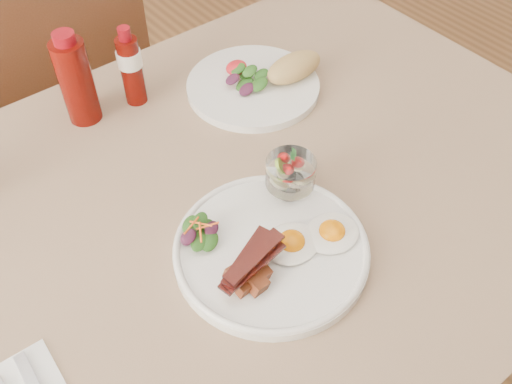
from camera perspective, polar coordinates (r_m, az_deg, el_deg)
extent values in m
cylinder|color=brown|center=(1.62, 5.83, 6.62)|extent=(0.06, 0.06, 0.71)
cube|color=brown|center=(0.89, -4.63, -3.03)|extent=(1.30, 0.85, 0.04)
cube|color=#A28363|center=(0.87, -4.71, -2.17)|extent=(1.33, 0.88, 0.00)
cylinder|color=brown|center=(1.60, -20.89, -4.91)|extent=(0.04, 0.04, 0.45)
cylinder|color=brown|center=(1.66, -9.89, 1.03)|extent=(0.04, 0.04, 0.45)
cylinder|color=brown|center=(1.91, -15.59, 7.20)|extent=(0.04, 0.04, 0.45)
cube|color=brown|center=(1.59, -20.02, 7.69)|extent=(0.42, 0.42, 0.03)
cube|color=brown|center=(1.29, -19.06, 11.29)|extent=(0.42, 0.03, 0.46)
cylinder|color=white|center=(0.82, 1.52, -5.82)|extent=(0.28, 0.28, 0.02)
ellipsoid|color=white|center=(0.83, 7.59, -4.08)|extent=(0.10, 0.09, 0.01)
ellipsoid|color=orange|center=(0.82, 7.62, -3.86)|extent=(0.04, 0.04, 0.02)
ellipsoid|color=white|center=(0.81, 3.58, -5.13)|extent=(0.10, 0.09, 0.01)
ellipsoid|color=orange|center=(0.81, 3.59, -4.91)|extent=(0.04, 0.04, 0.02)
cube|color=maroon|center=(0.77, -1.27, -8.03)|extent=(0.02, 0.02, 0.02)
cube|color=maroon|center=(0.77, 0.40, -8.16)|extent=(0.03, 0.03, 0.02)
cube|color=maroon|center=(0.76, -1.33, -9.51)|extent=(0.02, 0.02, 0.02)
cube|color=maroon|center=(0.78, 0.24, -6.97)|extent=(0.02, 0.02, 0.02)
cube|color=maroon|center=(0.76, 0.15, -9.21)|extent=(0.03, 0.03, 0.02)
cube|color=maroon|center=(0.77, -2.32, -8.23)|extent=(0.02, 0.02, 0.02)
cube|color=maroon|center=(0.76, -0.23, -7.20)|extent=(0.02, 0.02, 0.02)
cube|color=maroon|center=(0.76, -0.84, -7.95)|extent=(0.02, 0.02, 0.02)
cube|color=maroon|center=(0.77, 0.01, -6.63)|extent=(0.02, 0.02, 0.02)
cube|color=#4E160D|center=(0.76, -0.83, -7.28)|extent=(0.10, 0.04, 0.01)
cube|color=#4E160D|center=(0.75, -0.19, -7.28)|extent=(0.10, 0.03, 0.01)
cube|color=#4E160D|center=(0.75, -0.89, -6.49)|extent=(0.10, 0.06, 0.01)
cube|color=#4E160D|center=(0.75, -0.18, -6.46)|extent=(0.10, 0.04, 0.01)
ellipsoid|color=#184412|center=(0.82, -5.57, -4.69)|extent=(0.04, 0.03, 0.01)
ellipsoid|color=#184412|center=(0.83, -5.01, -3.65)|extent=(0.03, 0.02, 0.01)
ellipsoid|color=#3E132C|center=(0.82, -6.82, -4.50)|extent=(0.03, 0.02, 0.01)
ellipsoid|color=#184412|center=(0.81, -4.67, -4.93)|extent=(0.03, 0.02, 0.01)
ellipsoid|color=#184412|center=(0.80, -5.73, -5.04)|extent=(0.03, 0.02, 0.01)
ellipsoid|color=#3E132C|center=(0.81, -4.47, -3.70)|extent=(0.03, 0.02, 0.01)
ellipsoid|color=#184412|center=(0.81, -6.55, -3.29)|extent=(0.03, 0.02, 0.01)
ellipsoid|color=#184412|center=(0.81, -5.60, -2.84)|extent=(0.03, 0.02, 0.01)
ellipsoid|color=#3E132C|center=(0.80, -6.67, -4.43)|extent=(0.02, 0.02, 0.01)
cylinder|color=orange|center=(0.80, -5.54, -3.17)|extent=(0.02, 0.03, 0.01)
cylinder|color=orange|center=(0.80, -6.48, -3.34)|extent=(0.03, 0.01, 0.01)
cylinder|color=orange|center=(0.80, -4.87, -3.38)|extent=(0.03, 0.01, 0.01)
cylinder|color=orange|center=(0.79, -5.58, -4.02)|extent=(0.02, 0.03, 0.01)
cylinder|color=white|center=(0.88, 3.37, 0.25)|extent=(0.04, 0.04, 0.01)
cylinder|color=white|center=(0.87, 3.40, 0.71)|extent=(0.02, 0.02, 0.01)
cylinder|color=white|center=(0.85, 3.48, 1.96)|extent=(0.08, 0.08, 0.04)
cylinder|color=beige|center=(0.85, 2.71, 1.32)|extent=(0.02, 0.02, 0.01)
cylinder|color=beige|center=(0.86, 4.16, 2.08)|extent=(0.02, 0.02, 0.01)
cylinder|color=beige|center=(0.85, 2.73, 2.30)|extent=(0.02, 0.02, 0.01)
cylinder|color=#91B236|center=(0.84, 2.62, 2.44)|extent=(0.03, 0.03, 0.01)
cone|color=red|center=(0.84, 4.38, 2.89)|extent=(0.02, 0.02, 0.02)
cone|color=red|center=(0.83, 3.34, 2.27)|extent=(0.02, 0.02, 0.02)
cone|color=red|center=(0.84, 2.95, 3.47)|extent=(0.02, 0.02, 0.02)
ellipsoid|color=#2A7630|center=(0.83, 3.69, 3.58)|extent=(0.02, 0.01, 0.00)
ellipsoid|color=#2A7630|center=(0.83, 3.83, 3.99)|extent=(0.02, 0.01, 0.00)
cylinder|color=white|center=(1.09, -0.30, 10.53)|extent=(0.25, 0.25, 0.02)
ellipsoid|color=#184412|center=(1.07, -1.11, 10.66)|extent=(0.04, 0.03, 0.01)
ellipsoid|color=#184412|center=(1.09, -0.86, 11.78)|extent=(0.03, 0.02, 0.01)
ellipsoid|color=#3E132C|center=(1.05, -0.92, 10.24)|extent=(0.03, 0.02, 0.01)
ellipsoid|color=#184412|center=(1.05, 0.33, 10.72)|extent=(0.04, 0.03, 0.01)
ellipsoid|color=#184412|center=(1.08, 0.54, 11.67)|extent=(0.03, 0.02, 0.01)
ellipsoid|color=#3E132C|center=(1.06, -2.38, 11.20)|extent=(0.03, 0.02, 0.01)
ellipsoid|color=#184412|center=(1.07, -0.63, 11.99)|extent=(0.03, 0.02, 0.01)
ellipsoid|color=#184412|center=(1.08, -1.79, 12.21)|extent=(0.03, 0.02, 0.01)
ellipsoid|color=red|center=(1.09, -1.97, 12.13)|extent=(0.04, 0.03, 0.03)
ellipsoid|color=tan|center=(1.09, 3.84, 12.46)|extent=(0.12, 0.06, 0.05)
cylinder|color=#550904|center=(1.03, -17.51, 10.44)|extent=(0.06, 0.06, 0.15)
cylinder|color=maroon|center=(0.98, -18.66, 14.37)|extent=(0.04, 0.04, 0.02)
cylinder|color=#550904|center=(1.05, -12.33, 11.72)|extent=(0.05, 0.05, 0.13)
cylinder|color=white|center=(1.04, -12.57, 12.91)|extent=(0.05, 0.05, 0.03)
cylinder|color=maroon|center=(1.01, -13.03, 15.14)|extent=(0.03, 0.03, 0.02)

